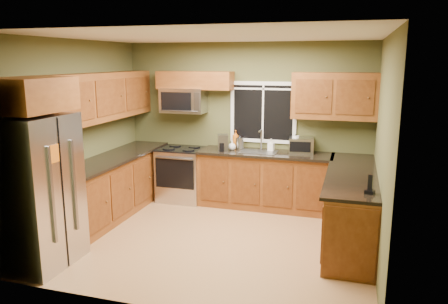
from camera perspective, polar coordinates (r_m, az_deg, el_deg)
The scene contains 29 objects.
floor at distance 6.13m, azimuth -1.42°, elevation -11.22°, with size 4.20×4.20×0.00m, color #9F7246.
ceiling at distance 5.64m, azimuth -1.56°, elevation 14.90°, with size 4.20×4.20×0.00m, color white.
back_wall at distance 7.44m, azimuth 2.86°, elevation 3.75°, with size 4.20×4.20×0.00m, color #4B4D29.
front_wall at distance 4.10m, azimuth -9.38°, elevation -3.20°, with size 4.20×4.20×0.00m, color #4B4D29.
left_wall at distance 6.68m, azimuth -18.87°, elevation 2.18°, with size 3.60×3.60×0.00m, color #4B4D29.
right_wall at distance 5.46m, azimuth 19.93°, elevation 0.04°, with size 3.60×3.60×0.00m, color #4B4D29.
window at distance 7.33m, azimuth 5.12°, elevation 5.19°, with size 1.12×0.03×1.02m.
base_cabinets_left at distance 7.10m, azimuth -14.19°, elevation -4.44°, with size 0.60×2.65×0.90m, color brown.
countertop_left at distance 6.98m, azimuth -14.21°, elevation -0.75°, with size 0.65×2.65×0.04m, color black.
base_cabinets_back at distance 7.25m, azimuth 5.40°, elevation -3.78°, with size 2.17×0.60×0.90m, color brown.
countertop_back at distance 7.11m, azimuth 5.43°, elevation -0.19°, with size 2.17×0.65×0.04m, color black.
base_cabinets_peninsula at distance 6.21m, azimuth 16.31°, elevation -6.95°, with size 0.60×2.52×0.90m.
countertop_peninsula at distance 6.08m, azimuth 16.34°, elevation -2.72°, with size 0.65×2.50×0.04m, color black.
upper_cabinets_left at distance 6.92m, azimuth -15.75°, elevation 6.96°, with size 0.33×2.65×0.72m, color brown.
upper_cabinets_back_left at distance 7.46m, azimuth -3.83°, elevation 9.32°, with size 1.30×0.33×0.30m, color brown.
upper_cabinets_back_right at distance 7.01m, azimuth 14.23°, elevation 7.10°, with size 1.30×0.33×0.72m, color brown.
upper_cabinet_over_fridge at distance 5.37m, azimuth -24.26°, elevation 6.85°, with size 0.72×0.90×0.38m, color brown.
refrigerator at distance 5.56m, azimuth -23.26°, elevation -4.80°, with size 0.74×0.90×1.80m.
range at distance 7.63m, azimuth -5.51°, elevation -2.84°, with size 0.76×0.69×0.94m.
microwave at distance 7.53m, azimuth -5.31°, elevation 6.73°, with size 0.76×0.41×0.42m.
sink at distance 7.15m, azimuth 4.56°, elevation 0.15°, with size 0.60×0.42×0.36m.
toaster_oven at distance 7.14m, azimuth 10.06°, elevation 0.88°, with size 0.42×0.34×0.24m.
coffee_maker at distance 7.18m, azimuth -0.17°, elevation 1.17°, with size 0.22×0.26×0.27m.
kettle at distance 7.32m, azimuth 2.09°, elevation 1.24°, with size 0.16×0.16×0.24m.
paper_towel_roll at distance 7.18m, azimuth 9.32°, elevation 1.07°, with size 0.12×0.12×0.29m.
soap_bottle_a at distance 7.42m, azimuth 1.52°, elevation 1.72°, with size 0.12×0.12×0.30m, color #D06613.
soap_bottle_b at distance 7.20m, azimuth 6.16°, elevation 0.92°, with size 0.09×0.09×0.20m, color white.
soap_bottle_c at distance 7.25m, azimuth 1.06°, elevation 0.89°, with size 0.12×0.12×0.16m, color white.
cordless_phone at distance 5.16m, azimuth 18.53°, elevation -4.47°, with size 0.12×0.12×0.22m.
Camera 1 is at (1.76, -5.35, 2.41)m, focal length 35.00 mm.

